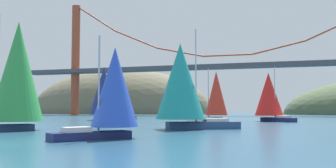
% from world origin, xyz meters
% --- Properties ---
extents(headland_left, '(84.45, 44.00, 39.72)m').
position_xyz_m(headland_left, '(-55.00, 135.00, 0.00)').
color(headland_left, '#6B664C').
rests_on(headland_left, ground_plane).
extents(suspension_bridge, '(140.74, 6.00, 38.07)m').
position_xyz_m(suspension_bridge, '(-0.00, 95.00, 16.56)').
color(suspension_bridge, '#A34228').
rests_on(suspension_bridge, ground_plane).
extents(sailboat_navy_sail, '(9.67, 6.70, 11.00)m').
position_xyz_m(sailboat_navy_sail, '(-16.56, 46.83, 5.48)').
color(sailboat_navy_sail, black).
rests_on(sailboat_navy_sail, ground_plane).
extents(sailboat_green_sail, '(8.84, 9.86, 11.58)m').
position_xyz_m(sailboat_green_sail, '(-9.05, 12.65, 5.78)').
color(sailboat_green_sail, navy).
rests_on(sailboat_green_sail, ground_plane).
extents(sailboat_teal_sail, '(9.67, 7.71, 10.85)m').
position_xyz_m(sailboat_teal_sail, '(6.49, 19.70, 4.90)').
color(sailboat_teal_sail, navy).
rests_on(sailboat_teal_sail, ground_plane).
extents(sailboat_scarlet_sail, '(7.12, 4.11, 9.09)m').
position_xyz_m(sailboat_scarlet_sail, '(5.58, 44.18, 4.48)').
color(sailboat_scarlet_sail, white).
rests_on(sailboat_scarlet_sail, ground_plane).
extents(sailboat_blue_spinnaker, '(5.87, 6.88, 7.56)m').
position_xyz_m(sailboat_blue_spinnaker, '(4.91, 6.26, 3.60)').
color(sailboat_blue_spinnaker, '#191E4C').
rests_on(sailboat_blue_spinnaker, ground_plane).
extents(sailboat_red_spinnaker, '(8.00, 7.59, 9.32)m').
position_xyz_m(sailboat_red_spinnaker, '(14.19, 48.45, 4.50)').
color(sailboat_red_spinnaker, '#191E4C').
rests_on(sailboat_red_spinnaker, ground_plane).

